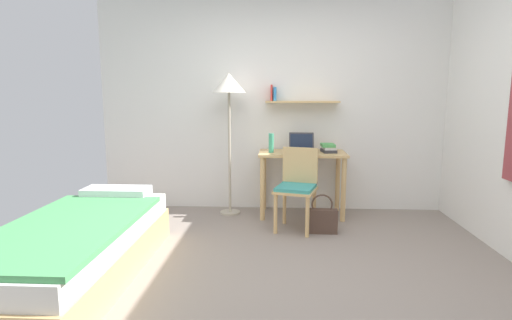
# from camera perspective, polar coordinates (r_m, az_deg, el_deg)

# --- Properties ---
(ground_plane) EXTENTS (5.28, 5.28, 0.00)m
(ground_plane) POSITION_cam_1_polar(r_m,az_deg,el_deg) (3.30, 3.07, -16.21)
(ground_plane) COLOR gray
(wall_back) EXTENTS (4.40, 0.27, 2.60)m
(wall_back) POSITION_cam_1_polar(r_m,az_deg,el_deg) (5.01, 3.26, 7.81)
(wall_back) COLOR white
(wall_back) RESTS_ON ground_plane
(bed) EXTENTS (0.89, 2.07, 0.54)m
(bed) POSITION_cam_1_polar(r_m,az_deg,el_deg) (3.47, -23.88, -11.41)
(bed) COLOR tan
(bed) RESTS_ON ground_plane
(desk) EXTENTS (1.01, 0.54, 0.76)m
(desk) POSITION_cam_1_polar(r_m,az_deg,el_deg) (4.76, 6.51, -0.68)
(desk) COLOR tan
(desk) RESTS_ON ground_plane
(desk_chair) EXTENTS (0.50, 0.52, 0.86)m
(desk_chair) POSITION_cam_1_polar(r_m,az_deg,el_deg) (4.30, 5.81, -3.50)
(desk_chair) COLOR tan
(desk_chair) RESTS_ON ground_plane
(standing_lamp) EXTENTS (0.39, 0.39, 1.66)m
(standing_lamp) POSITION_cam_1_polar(r_m,az_deg,el_deg) (4.74, -3.85, 9.69)
(standing_lamp) COLOR #B2A893
(standing_lamp) RESTS_ON ground_plane
(laptop) EXTENTS (0.30, 0.23, 0.22)m
(laptop) POSITION_cam_1_polar(r_m,az_deg,el_deg) (4.76, 6.44, 1.84)
(laptop) COLOR #2D2D33
(laptop) RESTS_ON desk
(water_bottle) EXTENTS (0.06, 0.06, 0.22)m
(water_bottle) POSITION_cam_1_polar(r_m,az_deg,el_deg) (4.66, 2.16, 2.42)
(water_bottle) COLOR #42A87F
(water_bottle) RESTS_ON desk
(book_stack) EXTENTS (0.17, 0.25, 0.10)m
(book_stack) POSITION_cam_1_polar(r_m,az_deg,el_deg) (4.77, 10.18, 1.67)
(book_stack) COLOR #333338
(book_stack) RESTS_ON desk
(handbag) EXTENTS (0.32, 0.11, 0.41)m
(handbag) POSITION_cam_1_polar(r_m,az_deg,el_deg) (4.27, 9.24, -8.32)
(handbag) COLOR #4C382D
(handbag) RESTS_ON ground_plane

